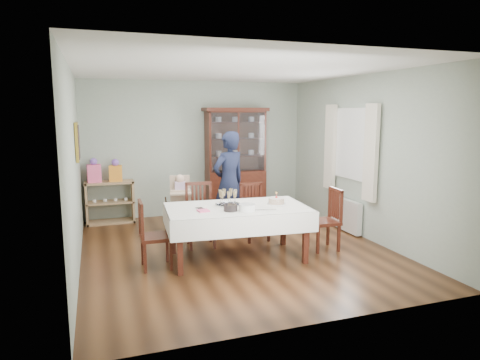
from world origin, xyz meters
name	(u,v)px	position (x,y,z in m)	size (l,w,h in m)	color
floor	(235,249)	(0.00, 0.00, 0.00)	(5.00, 5.00, 0.00)	#593319
room_shell	(225,136)	(0.00, 0.53, 1.70)	(5.00, 5.00, 5.00)	#9EAA99
dining_table	(237,232)	(-0.11, -0.40, 0.38)	(2.08, 1.30, 0.76)	#4D2113
china_cabinet	(235,160)	(0.75, 2.26, 1.12)	(1.30, 0.48, 2.18)	#4D2113
sideboard	(110,202)	(-1.75, 2.28, 0.40)	(0.90, 0.38, 0.80)	tan
picture_frame	(77,142)	(-2.22, 0.80, 1.65)	(0.04, 0.48, 0.58)	gold
window	(352,144)	(2.22, 0.30, 1.55)	(0.04, 1.02, 1.22)	white
curtain_left	(371,153)	(2.16, -0.32, 1.45)	(0.07, 0.30, 1.55)	silver
curtain_right	(330,147)	(2.16, 0.92, 1.45)	(0.07, 0.30, 1.55)	silver
radiator	(346,215)	(2.16, 0.30, 0.30)	(0.10, 0.80, 0.55)	white
chair_far_left	(201,228)	(-0.46, 0.33, 0.29)	(0.48, 0.48, 0.99)	#4D2113
chair_far_right	(255,223)	(0.47, 0.39, 0.27)	(0.42, 0.42, 0.92)	#4D2113
chair_end_left	(155,248)	(-1.28, -0.40, 0.28)	(0.42, 0.42, 0.92)	#4D2113
chair_end_right	(324,231)	(1.30, -0.44, 0.28)	(0.44, 0.44, 0.94)	#4D2113
woman	(229,182)	(0.20, 0.95, 0.88)	(0.65, 0.42, 1.77)	black
high_chair	(181,211)	(-0.62, 1.13, 0.41)	(0.52, 0.52, 1.04)	black
champagne_tray	(228,201)	(-0.19, -0.26, 0.83)	(0.37, 0.37, 0.22)	silver
birthday_cake	(276,201)	(0.49, -0.44, 0.81)	(0.26, 0.26, 0.18)	white
plate_stack_dark	(231,208)	(-0.27, -0.61, 0.81)	(0.19, 0.19, 0.09)	black
plate_stack_white	(247,208)	(-0.06, -0.69, 0.81)	(0.23, 0.23, 0.10)	white
napkin_stack	(203,211)	(-0.63, -0.52, 0.77)	(0.15, 0.15, 0.02)	#FF5D90
cutlery	(198,209)	(-0.66, -0.36, 0.77)	(0.11, 0.17, 0.01)	silver
cake_knife	(266,210)	(0.20, -0.73, 0.77)	(0.30, 0.03, 0.01)	silver
gift_bag_pink	(94,172)	(-2.01, 2.26, 1.00)	(0.26, 0.18, 0.45)	#FF5D90
gift_bag_orange	(116,171)	(-1.63, 2.26, 0.99)	(0.25, 0.19, 0.42)	orange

